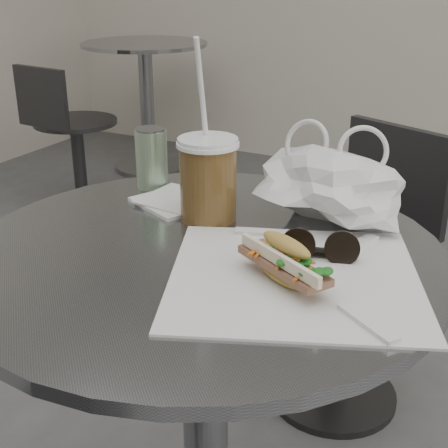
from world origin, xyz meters
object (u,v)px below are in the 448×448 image
at_px(sunglasses, 320,249).
at_px(drink_can, 152,158).
at_px(cafe_table, 205,391).
at_px(chair_far, 351,287).
at_px(banh_mi, 284,261).
at_px(iced_coffee, 208,178).
at_px(bg_table, 147,92).
at_px(bg_chair, 72,151).

relative_size(sunglasses, drink_can, 0.99).
height_order(cafe_table, chair_far, chair_far).
bearing_deg(chair_far, drink_can, 83.74).
xyz_separation_m(cafe_table, banh_mi, (0.16, -0.05, 0.31)).
distance_m(cafe_table, chair_far, 0.72).
bearing_deg(iced_coffee, banh_mi, -37.85).
height_order(bg_table, banh_mi, banh_mi).
bearing_deg(chair_far, iced_coffee, 103.25).
distance_m(chair_far, bg_chair, 1.72).
distance_m(cafe_table, iced_coffee, 0.37).
relative_size(bg_chair, sunglasses, 6.28).
height_order(bg_table, iced_coffee, iced_coffee).
height_order(cafe_table, bg_table, same).
bearing_deg(banh_mi, bg_chair, 167.92).
relative_size(cafe_table, bg_table, 1.03).
distance_m(banh_mi, drink_can, 0.46).
bearing_deg(bg_table, sunglasses, -50.58).
height_order(iced_coffee, drink_can, iced_coffee).
height_order(chair_far, sunglasses, sunglasses).
bearing_deg(banh_mi, chair_far, 126.73).
height_order(bg_chair, sunglasses, sunglasses).
distance_m(chair_far, banh_mi, 0.88).
relative_size(cafe_table, iced_coffee, 2.46).
bearing_deg(chair_far, banh_mi, 121.10).
xyz_separation_m(cafe_table, drink_can, (-0.23, 0.21, 0.33)).
bearing_deg(bg_table, drink_can, -55.50).
bearing_deg(bg_chair, drink_can, -36.81).
height_order(bg_table, sunglasses, sunglasses).
height_order(chair_far, bg_chair, chair_far).
bearing_deg(drink_can, bg_table, 124.50).
bearing_deg(sunglasses, banh_mi, -121.19).
bearing_deg(sunglasses, cafe_table, 174.51).
xyz_separation_m(bg_table, chair_far, (1.66, -1.49, -0.12)).
relative_size(iced_coffee, drink_can, 2.61).
relative_size(cafe_table, sunglasses, 6.50).
bearing_deg(banh_mi, bg_table, 157.36).
xyz_separation_m(chair_far, bg_chair, (-1.57, 0.72, -0.01)).
relative_size(bg_table, banh_mi, 3.67).
relative_size(cafe_table, bg_chair, 1.03).
xyz_separation_m(bg_table, bg_chair, (0.09, -0.78, -0.14)).
xyz_separation_m(bg_table, banh_mi, (1.76, -2.25, 0.31)).
xyz_separation_m(bg_chair, sunglasses, (1.69, -1.38, 0.43)).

